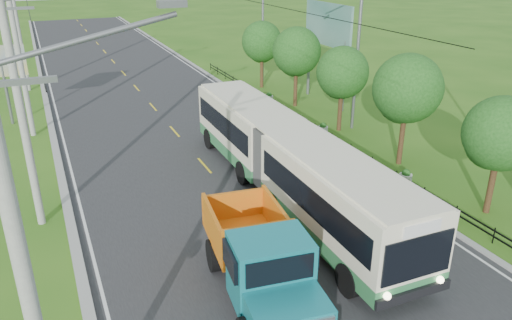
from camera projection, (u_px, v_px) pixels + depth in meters
ground at (318, 295)px, 16.82m from camera, size 240.00×240.00×0.00m
road at (167, 123)px, 33.66m from camera, size 14.00×120.00×0.02m
curb_left at (53, 137)px, 30.94m from camera, size 0.40×120.00×0.15m
curb_right at (263, 109)px, 36.32m from camera, size 0.30×120.00×0.10m
edge_line_left at (63, 136)px, 31.16m from camera, size 0.12×120.00×0.00m
edge_line_right at (257, 110)px, 36.14m from camera, size 0.12×120.00×0.00m
centre_dash at (318, 295)px, 16.81m from camera, size 0.12×2.20×0.00m
railing_right at (315, 129)px, 31.49m from camera, size 0.04×40.00×0.60m
pole_nearest at (30, 288)px, 9.29m from camera, size 3.51×0.44×10.00m
pole_near at (21, 108)px, 19.33m from camera, size 3.51×0.32×10.00m
pole_mid at (19, 54)px, 29.43m from camera, size 3.51×0.32×10.00m
pole_far at (18, 27)px, 39.53m from camera, size 3.51×0.32×10.00m
tree_second at (499, 137)px, 20.95m from camera, size 3.18×3.26×5.30m
tree_third at (406, 92)px, 25.82m from camera, size 3.60×3.62×6.00m
tree_fourth at (342, 75)px, 31.03m from camera, size 3.24×3.31×5.40m
tree_fifth at (296, 54)px, 35.98m from camera, size 3.48×3.52×5.80m
tree_back at (262, 43)px, 41.11m from camera, size 3.30×3.36×5.50m
streetlight_mid at (355, 53)px, 30.69m from camera, size 3.02×0.20×9.07m
streetlight_far at (261, 25)px, 42.48m from camera, size 3.02×0.20×9.07m
planter_near at (406, 176)px, 24.99m from camera, size 0.64×0.64×0.67m
planter_mid at (323, 128)px, 31.72m from camera, size 0.64×0.64×0.67m
planter_far at (269, 97)px, 38.46m from camera, size 0.64×0.64×0.67m
billboard_left at (2, 66)px, 31.97m from camera, size 3.00×0.20×5.20m
billboard_right at (328, 31)px, 36.19m from camera, size 0.24×6.00×7.30m
bus at (287, 157)px, 22.65m from camera, size 3.16×17.79×3.42m
dump_truck at (261, 257)px, 16.12m from camera, size 3.32×6.97×2.82m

